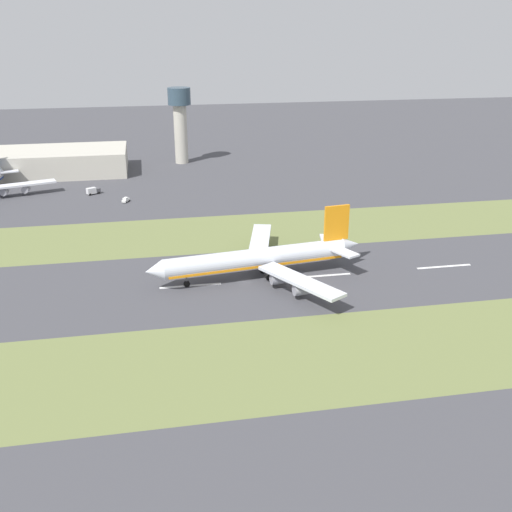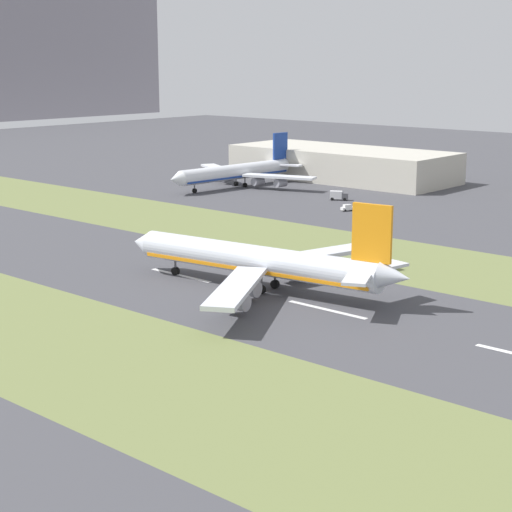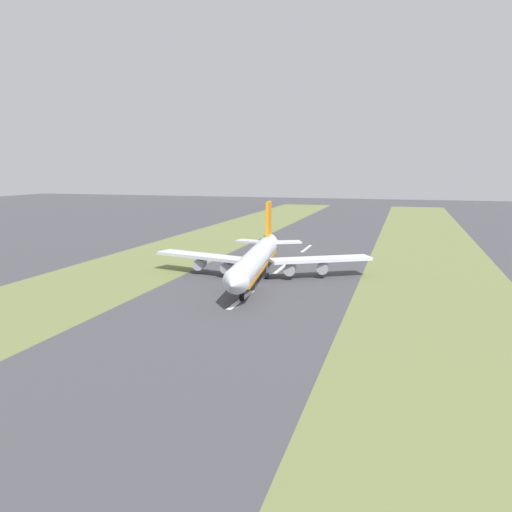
# 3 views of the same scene
# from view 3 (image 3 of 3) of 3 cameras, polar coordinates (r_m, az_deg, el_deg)

# --- Properties ---
(ground_plane) EXTENTS (800.00, 800.00, 0.00)m
(ground_plane) POSITION_cam_3_polar(r_m,az_deg,el_deg) (133.30, 0.48, -3.31)
(ground_plane) COLOR #424247
(grass_median_west) EXTENTS (40.00, 600.00, 0.01)m
(grass_median_west) POSITION_cam_3_polar(r_m,az_deg,el_deg) (128.54, 20.17, -4.43)
(grass_median_west) COLOR olive
(grass_median_west) RESTS_ON ground
(grass_median_east) EXTENTS (40.00, 600.00, 0.01)m
(grass_median_east) POSITION_cam_3_polar(r_m,az_deg,el_deg) (151.87, -16.06, -2.05)
(grass_median_east) COLOR olive
(grass_median_east) RESTS_ON ground
(centreline_dash_near) EXTENTS (1.20, 18.00, 0.01)m
(centreline_dash_near) POSITION_cam_3_polar(r_m,az_deg,el_deg) (194.51, 5.78, 0.86)
(centreline_dash_near) COLOR silver
(centreline_dash_near) RESTS_ON ground
(centreline_dash_mid) EXTENTS (1.20, 18.00, 0.01)m
(centreline_dash_mid) POSITION_cam_3_polar(r_m,az_deg,el_deg) (156.02, 2.96, -1.36)
(centreline_dash_mid) COLOR silver
(centreline_dash_mid) RESTS_ON ground
(centreline_dash_far) EXTENTS (1.20, 18.00, 0.01)m
(centreline_dash_far) POSITION_cam_3_polar(r_m,az_deg,el_deg) (118.54, -1.69, -4.99)
(centreline_dash_far) COLOR silver
(centreline_dash_far) RESTS_ON ground
(airplane_main_jet) EXTENTS (63.55, 67.13, 20.20)m
(airplane_main_jet) POSITION_cam_3_polar(r_m,az_deg,el_deg) (138.40, 0.12, -0.26)
(airplane_main_jet) COLOR silver
(airplane_main_jet) RESTS_ON ground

